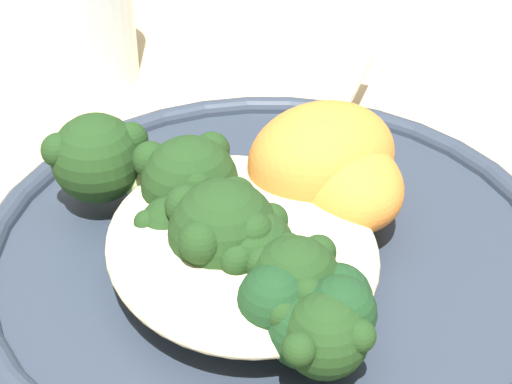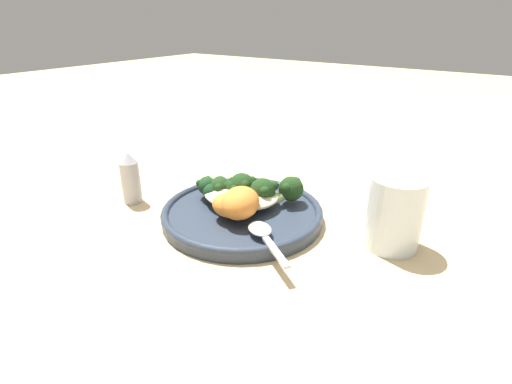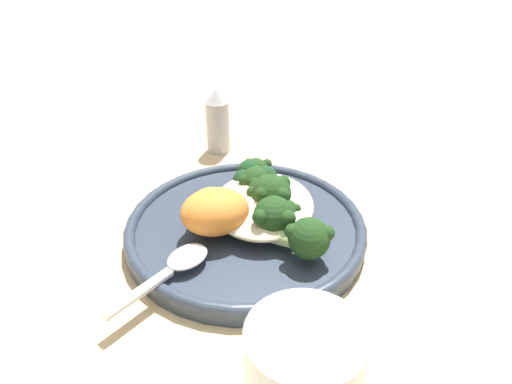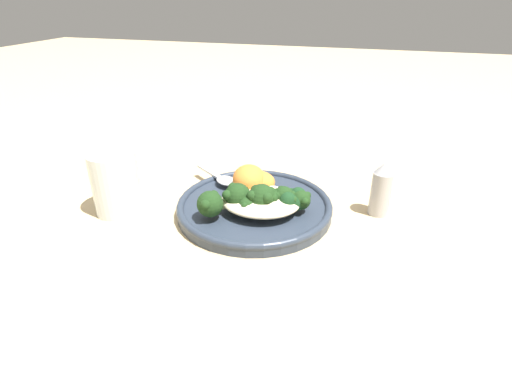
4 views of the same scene
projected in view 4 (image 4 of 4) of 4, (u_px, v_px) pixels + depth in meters
ground_plane at (241, 216)px, 0.64m from camera, size 4.00×4.00×0.00m
plate at (255, 206)px, 0.64m from camera, size 0.25×0.25×0.02m
quinoa_mound at (261, 200)px, 0.61m from camera, size 0.12×0.10×0.02m
broccoli_stalk_0 at (219, 202)px, 0.60m from camera, size 0.08×0.12×0.04m
broccoli_stalk_1 at (237, 195)px, 0.61m from camera, size 0.05×0.09×0.04m
broccoli_stalk_2 at (249, 200)px, 0.61m from camera, size 0.03×0.10×0.03m
broccoli_stalk_3 at (261, 197)px, 0.60m from camera, size 0.06×0.08×0.04m
broccoli_stalk_4 at (265, 196)px, 0.62m from camera, size 0.07×0.06×0.03m
broccoli_stalk_5 at (280, 197)px, 0.61m from camera, size 0.09×0.05×0.03m
broccoli_stalk_6 at (289, 199)px, 0.61m from camera, size 0.12×0.04×0.03m
sweet_potato_chunk_0 at (258, 182)px, 0.66m from camera, size 0.06×0.05×0.04m
sweet_potato_chunk_1 at (247, 179)px, 0.65m from camera, size 0.07×0.08×0.05m
kale_tuft at (291, 198)px, 0.61m from camera, size 0.05×0.05×0.03m
spoon at (223, 179)px, 0.70m from camera, size 0.10×0.08×0.01m
water_glass at (116, 183)px, 0.63m from camera, size 0.07×0.07×0.10m
salt_shaker at (381, 189)px, 0.62m from camera, size 0.03×0.03×0.09m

